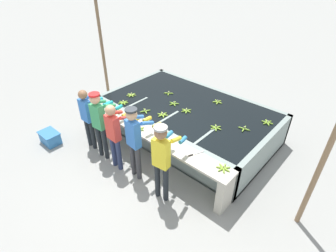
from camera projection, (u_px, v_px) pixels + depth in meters
ground_plane at (140, 164)px, 6.26m from camera, size 80.00×80.00×0.00m
wash_tank at (188, 119)px, 7.12m from camera, size 4.48×2.68×0.87m
work_ledge at (146, 139)px, 6.05m from camera, size 4.48×0.45×0.87m
worker_0 at (88, 114)px, 6.33m from camera, size 0.41×0.71×1.61m
worker_1 at (100, 119)px, 5.95m from camera, size 0.45×0.74×1.73m
worker_2 at (115, 132)px, 5.66m from camera, size 0.41×0.71×1.65m
worker_3 at (135, 137)px, 5.37m from camera, size 0.44×0.74×1.75m
worker_4 at (162, 156)px, 4.86m from camera, size 0.47×0.75×1.76m
banana_bunch_floating_0 at (163, 115)px, 6.45m from camera, size 0.27×0.28×0.08m
banana_bunch_floating_1 at (131, 95)px, 7.33m from camera, size 0.28×0.28×0.08m
banana_bunch_floating_2 at (186, 111)px, 6.61m from camera, size 0.28×0.27×0.08m
banana_bunch_floating_3 at (123, 103)px, 6.96m from camera, size 0.28×0.28×0.08m
banana_bunch_floating_4 at (218, 102)px, 6.99m from camera, size 0.27×0.28×0.08m
banana_bunch_floating_5 at (244, 129)px, 5.94m from camera, size 0.28×0.28×0.08m
banana_bunch_floating_6 at (145, 111)px, 6.60m from camera, size 0.26×0.26×0.08m
banana_bunch_floating_7 at (267, 122)px, 6.16m from camera, size 0.28×0.28×0.08m
banana_bunch_floating_8 at (169, 93)px, 7.42m from camera, size 0.25×0.25×0.08m
banana_bunch_floating_9 at (174, 104)px, 6.91m from camera, size 0.27×0.28×0.08m
banana_bunch_floating_10 at (216, 128)px, 5.98m from camera, size 0.28×0.27×0.08m
banana_bunch_ledge_0 at (139, 129)px, 5.93m from camera, size 0.28×0.28×0.08m
banana_bunch_ledge_1 at (223, 168)px, 4.87m from camera, size 0.27×0.28×0.08m
banana_bunch_ledge_2 at (117, 112)px, 6.56m from camera, size 0.28×0.28×0.08m
knife_0 at (194, 154)px, 5.21m from camera, size 0.15×0.34×0.02m
crate at (50, 138)px, 6.87m from camera, size 0.55×0.39×0.32m
support_post_left at (103, 55)px, 7.98m from camera, size 0.09×0.09×3.20m
support_post_right at (325, 156)px, 4.06m from camera, size 0.09×0.09×3.20m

